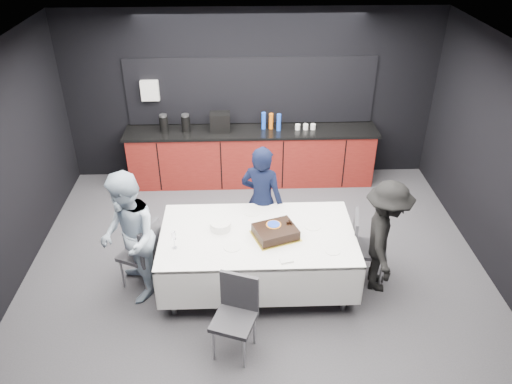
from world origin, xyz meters
TOP-DOWN VIEW (x-y plane):
  - ground at (0.00, 0.00)m, footprint 6.00×6.00m
  - room_shell at (0.00, 0.00)m, footprint 6.04×5.04m
  - kitchenette at (-0.02, 2.22)m, footprint 4.10×0.64m
  - party_table at (0.00, -0.40)m, footprint 2.32×1.32m
  - cake_assembly at (0.21, -0.47)m, footprint 0.62×0.56m
  - plate_stack at (-0.44, -0.30)m, footprint 0.25×0.25m
  - loose_plate_near at (-0.30, -0.66)m, footprint 0.20×0.20m
  - loose_plate_right_a at (0.68, -0.28)m, footprint 0.20×0.20m
  - loose_plate_right_b at (0.84, -0.77)m, footprint 0.18×0.18m
  - loose_plate_far at (-0.06, 0.05)m, footprint 0.21×0.21m
  - fork_pile at (0.30, -0.93)m, footprint 0.16×0.12m
  - champagne_flute at (-0.96, -0.65)m, footprint 0.06×0.06m
  - chair_left at (-1.38, -0.36)m, footprint 0.56×0.56m
  - chair_right at (1.31, -0.32)m, footprint 0.50×0.50m
  - chair_near at (-0.26, -1.41)m, footprint 0.54×0.54m
  - person_center at (0.08, 0.31)m, footprint 0.67×0.57m
  - person_left at (-1.50, -0.51)m, footprint 0.86×0.97m
  - person_right at (1.51, -0.48)m, footprint 0.74×1.05m

SIDE VIEW (x-z plane):
  - ground at x=0.00m, z-range 0.00..0.00m
  - chair_left at x=-1.38m, z-range 0.07..1.00m
  - chair_right at x=1.31m, z-range 0.07..1.00m
  - chair_near at x=-0.26m, z-range 0.07..1.00m
  - kitchenette at x=-0.02m, z-range -0.48..1.57m
  - party_table at x=0.00m, z-range 0.25..1.03m
  - person_right at x=1.51m, z-range 0.00..1.48m
  - loose_plate_near at x=-0.30m, z-range 0.78..0.79m
  - loose_plate_right_a at x=0.68m, z-range 0.78..0.79m
  - loose_plate_right_b at x=0.84m, z-range 0.78..0.79m
  - loose_plate_far at x=-0.06m, z-range 0.78..0.79m
  - person_center at x=0.08m, z-range 0.00..1.57m
  - fork_pile at x=0.30m, z-range 0.78..0.80m
  - plate_stack at x=-0.44m, z-range 0.78..0.88m
  - person_left at x=-1.50m, z-range 0.00..1.66m
  - cake_assembly at x=0.21m, z-range 0.76..0.93m
  - champagne_flute at x=-0.96m, z-range 0.83..1.05m
  - room_shell at x=0.00m, z-range 0.45..3.27m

